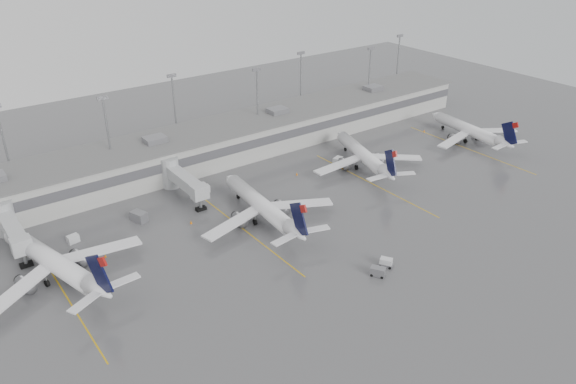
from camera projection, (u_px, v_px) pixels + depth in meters
ground at (393, 254)px, 103.32m from camera, size 260.00×260.00×0.00m
terminal at (230, 139)px, 143.04m from camera, size 152.00×17.00×9.45m
light_masts at (217, 104)px, 143.61m from camera, size 142.40×8.00×20.60m
jet_bridge_left at (9, 225)px, 105.12m from camera, size 4.00×17.20×7.00m
jet_bridge_right at (179, 178)px, 123.57m from camera, size 4.00×17.20×7.00m
stand_markings at (312, 205)px, 120.55m from camera, size 105.25×40.00×0.01m
jet_far_left at (55, 262)px, 95.05m from camera, size 29.26×33.23×10.98m
jet_mid_left at (263, 206)px, 112.95m from camera, size 29.25×32.90×10.64m
jet_mid_right at (364, 155)px, 136.27m from camera, size 27.05×30.80×10.28m
jet_far_right at (471, 130)px, 151.81m from camera, size 27.20×30.68×9.96m
baggage_tug at (386, 263)px, 99.66m from camera, size 2.59×2.90×1.59m
baggage_cart at (378, 271)px, 97.01m from camera, size 2.59×2.94×1.64m
gse_uld_a at (73, 239)px, 106.71m from camera, size 2.29×1.69×1.50m
gse_uld_b at (204, 189)px, 125.43m from camera, size 2.40×1.75×1.58m
gse_uld_c at (338, 161)px, 139.28m from camera, size 2.78×2.30×1.69m
gse_loader at (139, 217)px, 113.78m from camera, size 3.06×3.81×2.07m
cone_a at (105, 256)px, 102.33m from camera, size 0.41×0.41×0.65m
cone_b at (191, 222)px, 113.13m from camera, size 0.47×0.47×0.75m
cone_c at (297, 174)px, 133.59m from camera, size 0.45×0.45×0.71m
cone_d at (424, 131)px, 159.04m from camera, size 0.47×0.47×0.75m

